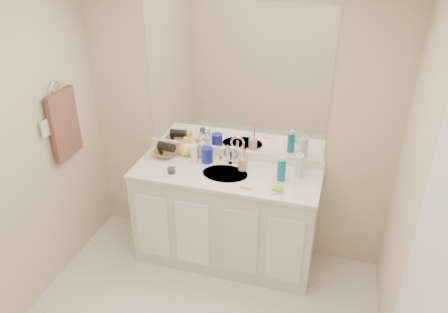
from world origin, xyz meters
name	(u,v)px	position (x,y,z in m)	size (l,w,h in m)	color
wall_back	(235,123)	(0.00, 1.30, 1.20)	(2.60, 0.02, 2.40)	beige
wall_right	(420,254)	(1.30, 0.00, 1.20)	(0.02, 2.60, 2.40)	beige
vanity_cabinet	(226,218)	(0.00, 1.02, 0.42)	(1.50, 0.55, 0.85)	silver
countertop	(226,174)	(0.00, 1.02, 0.86)	(1.52, 0.57, 0.03)	silver
backsplash	(234,153)	(0.00, 1.29, 0.92)	(1.52, 0.03, 0.08)	white
sink_basin	(225,175)	(0.00, 1.00, 0.87)	(0.37, 0.37, 0.02)	#B6AC9F
faucet	(231,157)	(0.00, 1.18, 0.94)	(0.02, 0.02, 0.11)	silver
mirror	(235,81)	(0.00, 1.29, 1.56)	(1.48, 0.01, 1.20)	white
blue_mug	(207,155)	(-0.20, 1.15, 0.95)	(0.10, 0.10, 0.13)	#171DA1
tan_cup	(243,164)	(0.12, 1.11, 0.93)	(0.07, 0.07, 0.10)	tan
toothbrush	(244,153)	(0.13, 1.11, 1.03)	(0.01, 0.01, 0.21)	#F34082
mouthwash_bottle	(281,171)	(0.44, 1.04, 0.96)	(0.07, 0.07, 0.16)	#0B6B8C
clear_pump_bottle	(299,166)	(0.56, 1.13, 0.97)	(0.07, 0.07, 0.19)	white
soap_dish	(277,191)	(0.45, 0.86, 0.89)	(0.10, 0.08, 0.01)	silver
green_soap	(277,189)	(0.45, 0.86, 0.90)	(0.07, 0.05, 0.03)	#94C830
orange_comb	(246,188)	(0.21, 0.84, 0.88)	(0.10, 0.02, 0.00)	orange
dark_jar	(171,171)	(-0.41, 0.89, 0.90)	(0.06, 0.06, 0.04)	#312F36
extra_white_bottle	(195,154)	(-0.29, 1.11, 0.96)	(0.05, 0.05, 0.16)	white
soap_bottle_white	(202,147)	(-0.27, 1.23, 0.97)	(0.07, 0.07, 0.18)	white
soap_bottle_cream	(194,149)	(-0.34, 1.20, 0.95)	(0.07, 0.07, 0.15)	#F3EFC6
soap_bottle_yellow	(185,146)	(-0.42, 1.22, 0.96)	(0.13, 0.13, 0.16)	#FAD561
wicker_basket	(165,153)	(-0.58, 1.15, 0.91)	(0.20, 0.20, 0.05)	olive
hair_dryer	(166,147)	(-0.56, 1.15, 0.97)	(0.07, 0.07, 0.15)	black
towel_ring	(55,88)	(-1.27, 0.77, 1.55)	(0.11, 0.11, 0.01)	silver
hand_towel	(65,125)	(-1.25, 0.77, 1.25)	(0.04, 0.32, 0.55)	#472C26
switch_plate	(45,129)	(-1.27, 0.57, 1.30)	(0.01, 0.09, 0.13)	silver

